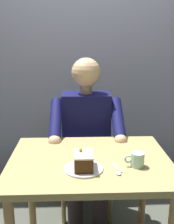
{
  "coord_description": "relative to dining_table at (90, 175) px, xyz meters",
  "views": [
    {
      "loc": [
        0.07,
        1.41,
        1.4
      ],
      "look_at": [
        0.01,
        -0.1,
        0.98
      ],
      "focal_mm": 43.43,
      "sensor_mm": 36.0,
      "label": 1
    }
  ],
  "objects": [
    {
      "name": "coffee_cup",
      "position": [
        -0.25,
        0.1,
        0.14
      ],
      "size": [
        0.11,
        0.07,
        0.08
      ],
      "color": "#A8D9C5",
      "rests_on": "dining_table"
    },
    {
      "name": "dessert_spoon",
      "position": [
        -0.14,
        0.15,
        0.11
      ],
      "size": [
        0.04,
        0.14,
        0.01
      ],
      "color": "silver",
      "rests_on": "dining_table"
    },
    {
      "name": "cafe_rear_panel",
      "position": [
        0.0,
        -1.29,
        0.87
      ],
      "size": [
        6.4,
        0.12,
        3.0
      ],
      "primitive_type": "cube",
      "color": "#979CB7",
      "rests_on": "ground"
    },
    {
      "name": "cake_slice",
      "position": [
        0.04,
        0.12,
        0.15
      ],
      "size": [
        0.1,
        0.14,
        0.1
      ],
      "color": "#462A11",
      "rests_on": "dessert_plate"
    },
    {
      "name": "seated_person",
      "position": [
        0.0,
        -0.5,
        0.03
      ],
      "size": [
        0.53,
        0.58,
        1.26
      ],
      "color": "#101144",
      "rests_on": "ground"
    },
    {
      "name": "dessert_plate",
      "position": [
        0.04,
        0.12,
        0.11
      ],
      "size": [
        0.2,
        0.2,
        0.01
      ],
      "primitive_type": "cylinder",
      "color": "white",
      "rests_on": "dining_table"
    },
    {
      "name": "chair",
      "position": [
        0.0,
        -0.67,
        -0.14
      ],
      "size": [
        0.42,
        0.42,
        0.9
      ],
      "color": "tan",
      "rests_on": "ground"
    },
    {
      "name": "dining_table",
      "position": [
        0.0,
        0.0,
        0.0
      ],
      "size": [
        0.91,
        0.7,
        0.73
      ],
      "color": "tan",
      "rests_on": "ground"
    }
  ]
}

